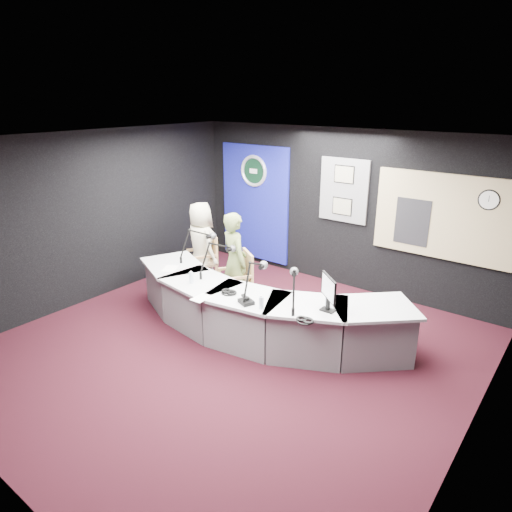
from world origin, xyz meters
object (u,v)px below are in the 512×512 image
Objects in this scene: broadcast_desk at (254,310)px; person_man at (201,245)px; person_woman at (235,262)px; armchair_right at (235,280)px; armchair_left at (202,261)px.

person_man is (-1.83, 0.83, 0.40)m from broadcast_desk.
person_man is 1.16m from person_woman.
person_woman reaches higher than armchair_right.
person_woman reaches higher than person_man.
broadcast_desk is 0.97m from person_woman.
person_woman is (1.10, -0.37, 0.34)m from armchair_left.
person_woman is at bearing 148.09° from broadcast_desk.
broadcast_desk is 2.89× the size of person_man.
armchair_right is at bearing 148.09° from broadcast_desk.
broadcast_desk is 0.88m from armchair_right.
armchair_left is 0.94× the size of armchair_right.
person_man is at bearing 155.65° from broadcast_desk.
broadcast_desk is at bearing 7.22° from armchair_left.
broadcast_desk is 2.05m from person_man.
armchair_left is 0.31m from person_man.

